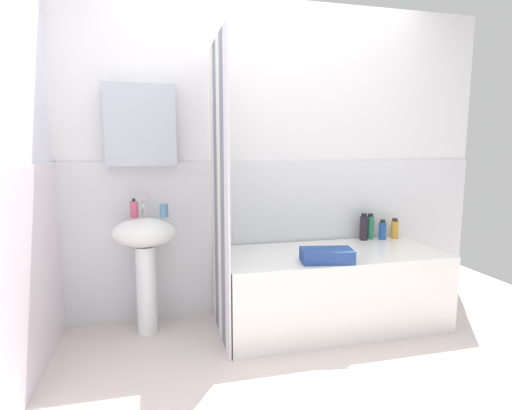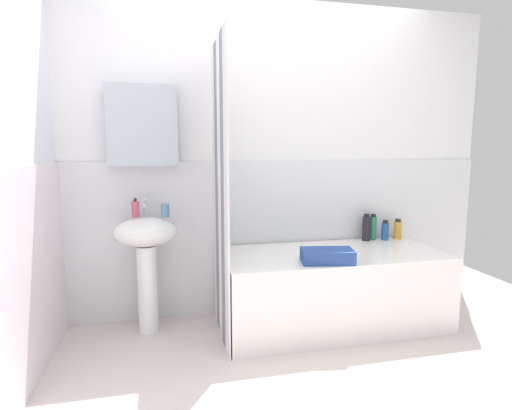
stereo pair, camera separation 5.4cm
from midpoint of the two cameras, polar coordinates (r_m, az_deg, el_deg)
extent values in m
cube|color=silver|center=(2.37, 10.25, -25.85)|extent=(4.80, 5.60, 0.04)
cube|color=white|center=(3.17, 1.33, 6.34)|extent=(3.60, 0.05, 2.40)
cube|color=silver|center=(3.21, 1.45, -4.44)|extent=(3.60, 0.02, 1.20)
cube|color=silver|center=(2.97, -16.55, 10.77)|extent=(0.48, 0.12, 0.56)
cube|color=white|center=(2.35, -31.30, -10.39)|extent=(0.02, 1.81, 1.20)
cylinder|color=white|center=(2.98, -15.78, -11.51)|extent=(0.14, 0.14, 0.62)
ellipsoid|color=white|center=(2.87, -16.09, -3.75)|extent=(0.44, 0.34, 0.20)
cylinder|color=silver|center=(2.95, -16.12, -0.98)|extent=(0.03, 0.03, 0.05)
cylinder|color=silver|center=(2.89, -16.20, -0.06)|extent=(0.02, 0.10, 0.02)
sphere|color=silver|center=(2.94, -16.19, 0.65)|extent=(0.03, 0.03, 0.03)
cylinder|color=#C24D66|center=(2.89, -17.43, -0.62)|extent=(0.05, 0.05, 0.11)
sphere|color=#29202D|center=(2.88, -17.48, 0.69)|extent=(0.02, 0.02, 0.02)
cylinder|color=teal|center=(2.84, -13.46, -0.79)|extent=(0.06, 0.06, 0.09)
cube|color=white|center=(3.07, 10.00, -11.48)|extent=(1.60, 0.72, 0.55)
cube|color=white|center=(2.40, -4.78, 0.96)|extent=(0.01, 0.14, 2.00)
cube|color=gray|center=(2.54, -5.29, 1.35)|extent=(0.01, 0.14, 2.00)
cube|color=white|center=(2.68, -5.76, 1.70)|extent=(0.01, 0.14, 2.00)
cube|color=gray|center=(2.83, -6.18, 2.01)|extent=(0.01, 0.14, 2.00)
cube|color=white|center=(2.97, -6.56, 2.30)|extent=(0.01, 0.14, 2.00)
cylinder|color=gold|center=(3.55, 18.64, -3.33)|extent=(0.06, 0.06, 0.14)
cylinder|color=#2B2922|center=(3.54, 18.71, -1.99)|extent=(0.05, 0.05, 0.02)
cylinder|color=#2555A3|center=(3.48, 17.06, -3.53)|extent=(0.06, 0.06, 0.14)
cylinder|color=#2B2126|center=(3.46, 17.12, -2.19)|extent=(0.04, 0.04, 0.02)
cylinder|color=#2B8158|center=(3.46, 15.45, -3.12)|extent=(0.06, 0.06, 0.19)
cylinder|color=black|center=(3.44, 15.52, -1.38)|extent=(0.04, 0.04, 0.02)
cylinder|color=#2A202D|center=(3.41, 14.59, -3.21)|extent=(0.06, 0.06, 0.20)
cylinder|color=black|center=(3.39, 14.66, -1.38)|extent=(0.05, 0.05, 0.02)
cube|color=#294789|center=(2.72, 9.44, -7.08)|extent=(0.37, 0.25, 0.09)
camera|label=1|loc=(0.03, -90.61, -0.09)|focal=28.20mm
camera|label=2|loc=(0.03, 89.39, 0.09)|focal=28.20mm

